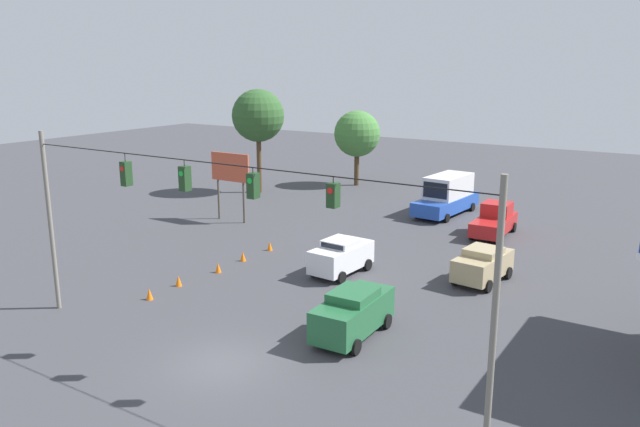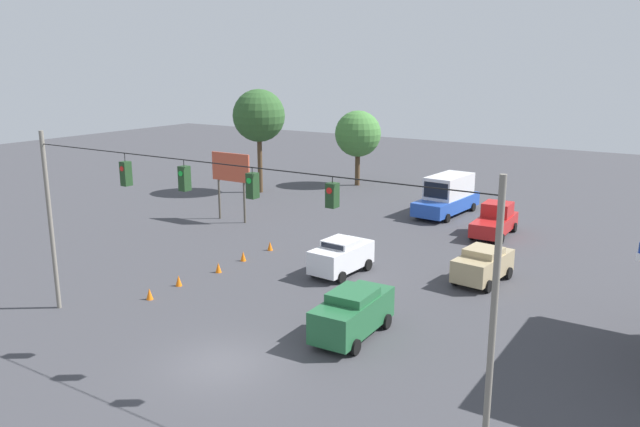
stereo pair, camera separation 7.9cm
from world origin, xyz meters
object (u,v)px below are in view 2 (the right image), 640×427
at_px(sedan_green_crossing_near, 353,313).
at_px(tree_horizon_right, 259,116).
at_px(traffic_cone_nearest, 149,294).
at_px(tree_horizon_left, 358,134).
at_px(box_truck_blue_withflow_deep, 448,195).
at_px(traffic_cone_second, 179,281).
at_px(traffic_cone_fourth, 243,256).
at_px(sedan_tan_oncoming_far, 483,264).
at_px(traffic_cone_third, 218,267).
at_px(traffic_cone_fifth, 270,246).
at_px(roadside_billboard, 231,172).
at_px(sedan_white_withflow_mid, 341,256).
at_px(overhead_signal_span, 217,228).
at_px(pickup_truck_red_oncoming_deep, 495,221).

bearing_deg(sedan_green_crossing_near, tree_horizon_right, -44.83).
relative_size(traffic_cone_nearest, tree_horizon_left, 0.08).
bearing_deg(box_truck_blue_withflow_deep, traffic_cone_second, 75.55).
bearing_deg(traffic_cone_fourth, sedan_tan_oncoming_far, -162.59).
height_order(traffic_cone_nearest, traffic_cone_third, same).
height_order(traffic_cone_fifth, tree_horizon_left, tree_horizon_left).
bearing_deg(roadside_billboard, traffic_cone_second, 118.94).
relative_size(sedan_white_withflow_mid, traffic_cone_second, 7.20).
height_order(sedan_white_withflow_mid, traffic_cone_fifth, sedan_white_withflow_mid).
bearing_deg(traffic_cone_second, traffic_cone_fifth, -91.26).
bearing_deg(box_truck_blue_withflow_deep, sedan_green_crossing_near, 101.86).
distance_m(overhead_signal_span, tree_horizon_left, 36.05).
height_order(pickup_truck_red_oncoming_deep, sedan_green_crossing_near, pickup_truck_red_oncoming_deep).
height_order(box_truck_blue_withflow_deep, pickup_truck_red_oncoming_deep, box_truck_blue_withflow_deep).
bearing_deg(tree_horizon_right, sedan_white_withflow_mid, 139.01).
distance_m(sedan_white_withflow_mid, sedan_green_crossing_near, 7.97).
bearing_deg(overhead_signal_span, traffic_cone_third, -47.54).
bearing_deg(sedan_white_withflow_mid, sedan_tan_oncoming_far, -157.53).
height_order(overhead_signal_span, traffic_cone_second, overhead_signal_span).
height_order(traffic_cone_third, roadside_billboard, roadside_billboard).
xyz_separation_m(overhead_signal_span, tree_horizon_right, (18.60, -26.21, 1.37)).
height_order(sedan_green_crossing_near, traffic_cone_fifth, sedan_green_crossing_near).
bearing_deg(tree_horizon_right, traffic_cone_third, 121.91).
relative_size(sedan_tan_oncoming_far, traffic_cone_fifth, 7.31).
distance_m(sedan_green_crossing_near, tree_horizon_right, 31.04).
xyz_separation_m(overhead_signal_span, traffic_cone_nearest, (7.26, -3.01, -5.01)).
bearing_deg(pickup_truck_red_oncoming_deep, roadside_billboard, 20.36).
distance_m(sedan_green_crossing_near, tree_horizon_left, 33.30).
distance_m(sedan_tan_oncoming_far, traffic_cone_second, 15.72).
distance_m(traffic_cone_third, tree_horizon_right, 22.59).
distance_m(sedan_green_crossing_near, roadside_billboard, 21.21).
xyz_separation_m(box_truck_blue_withflow_deep, tree_horizon_left, (11.28, -6.27, 3.32)).
xyz_separation_m(traffic_cone_fifth, roadside_billboard, (6.75, -4.40, 3.25)).
distance_m(box_truck_blue_withflow_deep, traffic_cone_third, 20.32).
height_order(sedan_white_withflow_mid, roadside_billboard, roadside_billboard).
xyz_separation_m(sedan_green_crossing_near, traffic_cone_nearest, (10.31, 1.68, -0.77)).
height_order(sedan_white_withflow_mid, traffic_cone_third, sedan_white_withflow_mid).
xyz_separation_m(sedan_white_withflow_mid, tree_horizon_left, (11.57, -22.34, 3.77)).
xyz_separation_m(overhead_signal_span, sedan_tan_oncoming_far, (-5.43, -14.12, -4.34)).
height_order(traffic_cone_second, traffic_cone_third, same).
height_order(sedan_white_withflow_mid, pickup_truck_red_oncoming_deep, pickup_truck_red_oncoming_deep).
relative_size(tree_horizon_left, tree_horizon_right, 0.77).
height_order(traffic_cone_fourth, tree_horizon_left, tree_horizon_left).
bearing_deg(traffic_cone_nearest, traffic_cone_fourth, -89.57).
bearing_deg(traffic_cone_fifth, traffic_cone_nearest, 90.08).
xyz_separation_m(traffic_cone_second, traffic_cone_fourth, (-0.13, -5.00, 0.00)).
bearing_deg(traffic_cone_second, roadside_billboard, -61.06).
height_order(sedan_green_crossing_near, roadside_billboard, roadside_billboard).
bearing_deg(traffic_cone_fifth, sedan_white_withflow_mid, 167.04).
height_order(sedan_green_crossing_near, traffic_cone_second, sedan_green_crossing_near).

